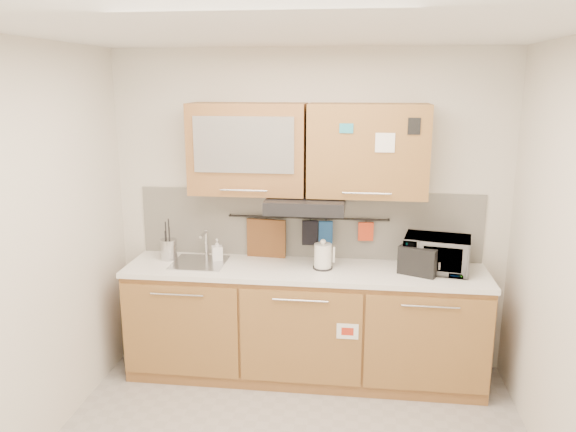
# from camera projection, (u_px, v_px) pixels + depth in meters

# --- Properties ---
(ceiling) EXTENTS (3.20, 3.20, 0.00)m
(ceiling) POSITION_uv_depth(u_px,v_px,m) (284.00, 29.00, 2.84)
(ceiling) COLOR white
(ceiling) RESTS_ON wall_back
(wall_back) EXTENTS (3.20, 0.00, 3.20)m
(wall_back) POSITION_uv_depth(u_px,v_px,m) (309.00, 212.00, 4.59)
(wall_back) COLOR silver
(wall_back) RESTS_ON ground
(wall_left) EXTENTS (0.00, 3.00, 3.00)m
(wall_left) POSITION_uv_depth(u_px,v_px,m) (19.00, 261.00, 3.34)
(wall_left) COLOR silver
(wall_left) RESTS_ON ground
(base_cabinet) EXTENTS (2.80, 0.64, 0.88)m
(base_cabinet) POSITION_uv_depth(u_px,v_px,m) (304.00, 329.00, 4.51)
(base_cabinet) COLOR #A3733A
(base_cabinet) RESTS_ON floor
(countertop) EXTENTS (2.82, 0.62, 0.04)m
(countertop) POSITION_uv_depth(u_px,v_px,m) (305.00, 270.00, 4.39)
(countertop) COLOR white
(countertop) RESTS_ON base_cabinet
(backsplash) EXTENTS (2.80, 0.02, 0.56)m
(backsplash) POSITION_uv_depth(u_px,v_px,m) (308.00, 224.00, 4.61)
(backsplash) COLOR silver
(backsplash) RESTS_ON countertop
(upper_cabinets) EXTENTS (1.82, 0.37, 0.70)m
(upper_cabinets) POSITION_uv_depth(u_px,v_px,m) (306.00, 150.00, 4.30)
(upper_cabinets) COLOR #A3733A
(upper_cabinets) RESTS_ON wall_back
(range_hood) EXTENTS (0.60, 0.46, 0.10)m
(range_hood) POSITION_uv_depth(u_px,v_px,m) (306.00, 204.00, 4.32)
(range_hood) COLOR black
(range_hood) RESTS_ON upper_cabinets
(sink) EXTENTS (0.42, 0.40, 0.26)m
(sink) POSITION_uv_depth(u_px,v_px,m) (200.00, 262.00, 4.50)
(sink) COLOR silver
(sink) RESTS_ON countertop
(utensil_rail) EXTENTS (1.30, 0.02, 0.02)m
(utensil_rail) POSITION_uv_depth(u_px,v_px,m) (308.00, 218.00, 4.55)
(utensil_rail) COLOR black
(utensil_rail) RESTS_ON backsplash
(utensil_crock) EXTENTS (0.15, 0.15, 0.34)m
(utensil_crock) POSITION_uv_depth(u_px,v_px,m) (169.00, 249.00, 4.58)
(utensil_crock) COLOR #AFB0B4
(utensil_crock) RESTS_ON countertop
(kettle) EXTENTS (0.18, 0.18, 0.24)m
(kettle) POSITION_uv_depth(u_px,v_px,m) (323.00, 257.00, 4.35)
(kettle) COLOR white
(kettle) RESTS_ON countertop
(toaster) EXTENTS (0.33, 0.27, 0.21)m
(toaster) POSITION_uv_depth(u_px,v_px,m) (419.00, 260.00, 4.23)
(toaster) COLOR black
(toaster) RESTS_ON countertop
(microwave) EXTENTS (0.54, 0.41, 0.27)m
(microwave) POSITION_uv_depth(u_px,v_px,m) (437.00, 254.00, 4.30)
(microwave) COLOR #999999
(microwave) RESTS_ON countertop
(soap_bottle) EXTENTS (0.11, 0.11, 0.18)m
(soap_bottle) POSITION_uv_depth(u_px,v_px,m) (217.00, 250.00, 4.54)
(soap_bottle) COLOR #999999
(soap_bottle) RESTS_ON countertop
(cutting_board) EXTENTS (0.33, 0.05, 0.40)m
(cutting_board) POSITION_uv_depth(u_px,v_px,m) (266.00, 243.00, 4.63)
(cutting_board) COLOR brown
(cutting_board) RESTS_ON utensil_rail
(oven_mitt) EXTENTS (0.11, 0.03, 0.19)m
(oven_mitt) POSITION_uv_depth(u_px,v_px,m) (326.00, 232.00, 4.55)
(oven_mitt) COLOR #205196
(oven_mitt) RESTS_ON utensil_rail
(dark_pouch) EXTENTS (0.13, 0.06, 0.20)m
(dark_pouch) POSITION_uv_depth(u_px,v_px,m) (310.00, 233.00, 4.57)
(dark_pouch) COLOR black
(dark_pouch) RESTS_ON utensil_rail
(pot_holder) EXTENTS (0.12, 0.03, 0.15)m
(pot_holder) POSITION_uv_depth(u_px,v_px,m) (366.00, 232.00, 4.51)
(pot_holder) COLOR red
(pot_holder) RESTS_ON utensil_rail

